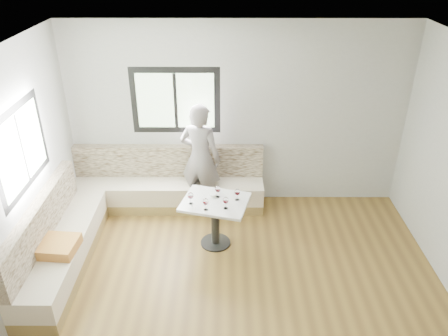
# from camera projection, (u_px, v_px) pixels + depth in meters

# --- Properties ---
(room) EXTENTS (5.01, 5.01, 2.81)m
(room) POSITION_uv_depth(u_px,v_px,m) (235.00, 207.00, 4.32)
(room) COLOR brown
(room) RESTS_ON ground
(banquette) EXTENTS (2.90, 2.80, 0.95)m
(banquette) POSITION_uv_depth(u_px,v_px,m) (126.00, 210.00, 6.20)
(banquette) COLOR olive
(banquette) RESTS_ON ground
(table) EXTENTS (0.98, 0.85, 0.69)m
(table) POSITION_uv_depth(u_px,v_px,m) (215.00, 212.00, 5.82)
(table) COLOR black
(table) RESTS_ON ground
(person) EXTENTS (0.73, 0.60, 1.72)m
(person) POSITION_uv_depth(u_px,v_px,m) (200.00, 158.00, 6.45)
(person) COLOR slate
(person) RESTS_ON ground
(olive_ramekin) EXTENTS (0.10, 0.10, 0.04)m
(olive_ramekin) POSITION_uv_depth(u_px,v_px,m) (213.00, 195.00, 5.83)
(olive_ramekin) COLOR white
(olive_ramekin) RESTS_ON table
(wine_glass_a) EXTENTS (0.08, 0.08, 0.17)m
(wine_glass_a) POSITION_uv_depth(u_px,v_px,m) (191.00, 196.00, 5.62)
(wine_glass_a) COLOR white
(wine_glass_a) RESTS_ON table
(wine_glass_b) EXTENTS (0.08, 0.08, 0.17)m
(wine_glass_b) POSITION_uv_depth(u_px,v_px,m) (206.00, 202.00, 5.50)
(wine_glass_b) COLOR white
(wine_glass_b) RESTS_ON table
(wine_glass_c) EXTENTS (0.08, 0.08, 0.17)m
(wine_glass_c) POSITION_uv_depth(u_px,v_px,m) (226.00, 201.00, 5.52)
(wine_glass_c) COLOR white
(wine_glass_c) RESTS_ON table
(wine_glass_d) EXTENTS (0.08, 0.08, 0.17)m
(wine_glass_d) POSITION_uv_depth(u_px,v_px,m) (218.00, 189.00, 5.76)
(wine_glass_d) COLOR white
(wine_glass_d) RESTS_ON table
(wine_glass_e) EXTENTS (0.08, 0.08, 0.17)m
(wine_glass_e) POSITION_uv_depth(u_px,v_px,m) (237.00, 192.00, 5.70)
(wine_glass_e) COLOR white
(wine_glass_e) RESTS_ON table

